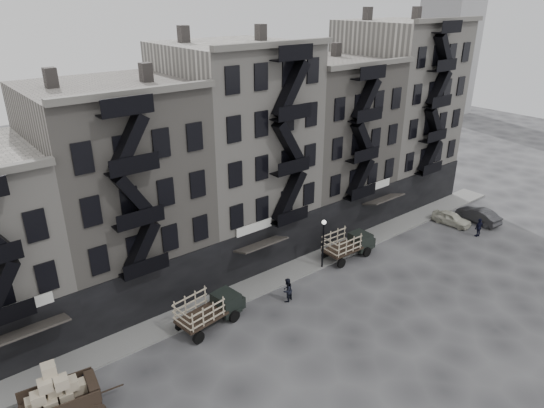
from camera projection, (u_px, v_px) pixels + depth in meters
ground at (317, 296)px, 35.36m from camera, size 140.00×140.00×0.00m
sidewalk at (284, 274)px, 38.02m from camera, size 55.00×2.50×0.15m
building_midwest at (119, 193)px, 33.72m from camera, size 10.00×11.35×16.20m
building_center at (237, 153)px, 39.05m from camera, size 10.00×11.35×18.20m
building_mideast at (325, 143)px, 45.17m from camera, size 10.00×11.35×16.20m
building_east at (395, 112)px, 50.30m from camera, size 10.00×11.35×19.20m
lamp_post at (323, 237)px, 37.84m from camera, size 0.36×0.36×4.28m
wagon at (55, 392)px, 24.21m from camera, size 4.25×2.65×3.39m
stake_truck_west at (209, 307)px, 31.71m from camera, size 5.04×2.54×2.43m
stake_truck_east at (349, 242)px, 40.11m from camera, size 4.87×2.10×2.42m
car_east at (451, 218)px, 46.20m from camera, size 1.90×3.81×1.25m
car_far at (478, 215)px, 46.68m from camera, size 1.92×4.38×1.40m
pedestrian_west at (86, 385)px, 26.20m from camera, size 0.70×0.62×1.61m
pedestrian_mid at (287, 290)px, 34.43m from camera, size 1.05×0.93×1.81m
policeman at (479, 227)px, 43.79m from camera, size 1.08×0.56×1.77m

